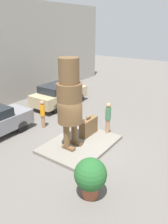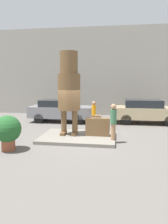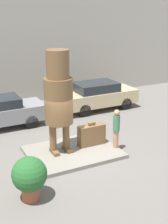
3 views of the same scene
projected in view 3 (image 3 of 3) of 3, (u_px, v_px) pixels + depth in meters
name	position (u px, v px, depth m)	size (l,w,h in m)	color
ground_plane	(73.00, 154.00, 13.33)	(60.00, 60.00, 0.00)	#605B56
pedestal	(73.00, 152.00, 13.31)	(3.79, 2.84, 0.15)	slate
building_backdrop	(15.00, 44.00, 19.13)	(28.00, 0.60, 7.46)	gray
statue_figure	(58.00, 94.00, 12.40)	(1.16, 1.16, 4.27)	brown
giant_suitcase	(92.00, 135.00, 13.68)	(1.22, 0.39, 1.08)	brown
tourist	(116.00, 127.00, 13.26)	(0.29, 0.29, 1.73)	#A87A56
parked_car_tan	(98.00, 95.00, 18.71)	(4.52, 1.89, 1.67)	tan
planter_pot	(29.00, 176.00, 9.94)	(1.15, 1.15, 1.51)	brown
worker_hivis	(56.00, 111.00, 15.78)	(0.28, 0.28, 1.67)	#A87A56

